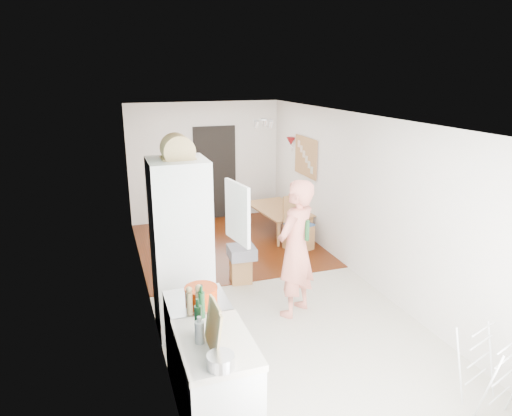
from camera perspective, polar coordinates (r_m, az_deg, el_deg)
room_shell at (r=6.45m, az=0.56°, el=0.15°), size 3.20×7.00×2.50m
floor at (r=6.91m, az=0.53°, el=-9.83°), size 3.20×7.00×0.01m
wood_floor_overlay at (r=8.53m, az=-3.61°, el=-4.51°), size 3.20×3.30×0.01m
sage_wall_panel at (r=4.05m, az=-11.32°, el=-1.45°), size 0.02×3.00×1.30m
tile_splashback at (r=3.84m, az=-9.46°, el=-13.90°), size 0.02×1.90×0.50m
doorway_recess at (r=9.80m, az=-5.12°, el=4.35°), size 0.90×0.04×2.00m
base_cabinet at (r=4.29m, az=-4.93°, el=-21.68°), size 0.60×0.90×0.86m
worktop at (r=4.02m, az=-5.10°, el=-16.54°), size 0.62×0.92×0.06m
range_cooker at (r=4.88m, az=-7.18°, el=-16.31°), size 0.60×0.60×0.88m
cooker_top at (r=4.65m, az=-7.38°, el=-11.55°), size 0.60×0.60×0.04m
fridge_housing at (r=5.49m, az=-9.33°, el=-5.03°), size 0.66×0.66×2.15m
fridge_door at (r=5.19m, az=-2.35°, el=-0.58°), size 0.14×0.56×0.70m
fridge_interior at (r=5.39m, az=-6.32°, el=0.02°), size 0.02×0.52×0.66m
pinboard at (r=8.68m, az=6.28°, el=6.41°), size 0.03×0.90×0.70m
pinboard_frame at (r=8.67m, az=6.19°, el=6.40°), size 0.00×0.94×0.74m
wall_sconce at (r=9.22m, az=4.37°, el=8.32°), size 0.18×0.18×0.16m
person at (r=5.82m, az=5.03°, el=-3.61°), size 0.94×0.87×2.15m
dining_table at (r=9.03m, az=2.96°, el=-1.82°), size 0.83×1.33×0.44m
dining_chair at (r=8.16m, az=5.39°, el=-1.96°), size 0.52×0.52×0.98m
stool at (r=7.00m, az=-1.93°, el=-7.65°), size 0.34×0.34×0.40m
grey_drape at (r=6.87m, az=-1.79°, el=-5.54°), size 0.41×0.41×0.18m
drying_rack at (r=5.03m, az=27.16°, el=-17.78°), size 0.50×0.47×0.78m
bread_bin at (r=5.21m, az=-9.80°, el=7.17°), size 0.41×0.39×0.20m
red_casserole at (r=4.51m, az=-6.87°, el=-10.85°), size 0.39×0.39×0.19m
steel_pan at (r=3.67m, az=-4.43°, el=-18.55°), size 0.24×0.24×0.11m
held_bottle at (r=5.74m, az=6.40°, el=-2.77°), size 0.06×0.06×0.27m
bottle_a at (r=4.03m, az=-7.24°, el=-13.78°), size 0.08×0.08×0.27m
bottle_b at (r=4.28m, az=-6.78°, el=-11.94°), size 0.07×0.07×0.25m
bottle_c at (r=3.94m, az=-7.07°, el=-15.17°), size 0.09×0.09×0.19m
pepper_mill_front at (r=4.32m, az=-7.11°, el=-11.73°), size 0.08×0.08×0.24m
pepper_mill_back at (r=4.37m, az=-8.29°, el=-11.68°), size 0.06×0.06×0.21m
chopping_boards at (r=3.80m, az=-5.33°, el=-14.55°), size 0.06×0.30×0.41m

